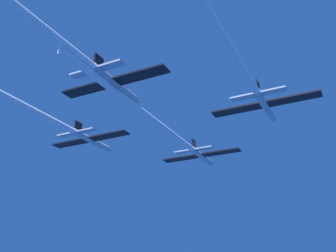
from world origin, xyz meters
name	(u,v)px	position (x,y,z in m)	size (l,w,h in m)	color
jet_lead	(172,134)	(-0.84, -14.44, -0.46)	(18.33, 55.47, 3.04)	#B2BAC6
jet_left_wing	(14,100)	(-18.33, -38.15, 0.25)	(18.33, 67.65, 3.04)	#B2BAC6
jet_right_wing	(231,51)	(18.24, -35.61, 0.24)	(18.33, 62.02, 3.04)	#B2BAC6
jet_slot	(21,10)	(-0.72, -53.49, 0.69)	(18.33, 63.67, 3.04)	#B2BAC6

